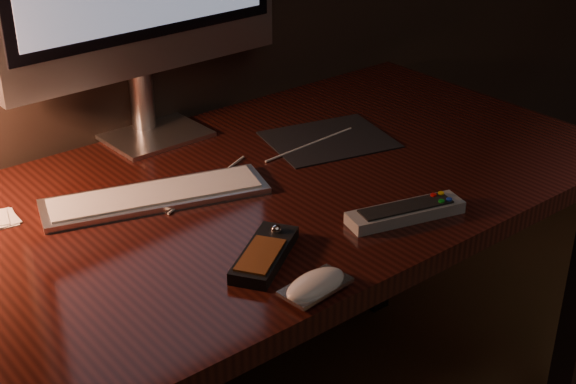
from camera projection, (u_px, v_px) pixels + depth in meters
desk at (207, 243)px, 1.57m from camera, size 1.60×0.75×0.75m
keyboard at (156, 196)px, 1.45m from camera, size 0.42×0.23×0.02m
mousepad at (329, 140)px, 1.70m from camera, size 0.29×0.26×0.00m
mouse at (316, 287)px, 1.19m from camera, size 0.11×0.07×0.02m
media_remote at (265, 254)px, 1.27m from camera, size 0.18×0.15×0.03m
tv_remote at (405, 212)px, 1.39m from camera, size 0.22×0.11×0.03m
cable at (265, 165)px, 1.58m from camera, size 0.51×0.11×0.00m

